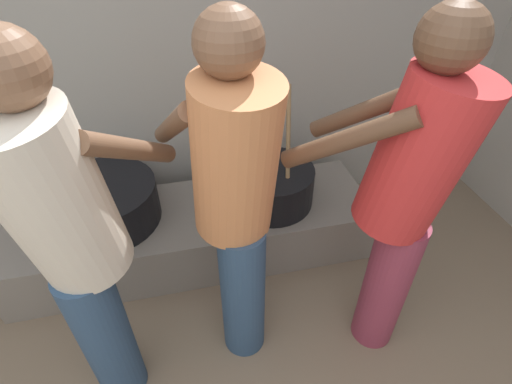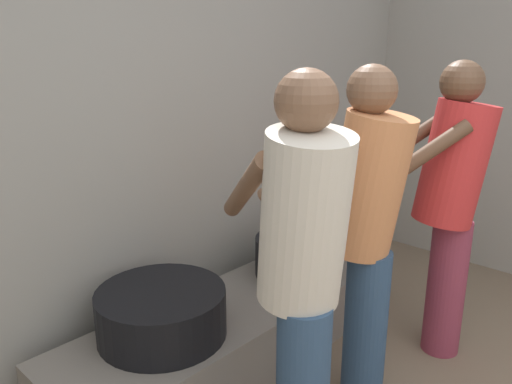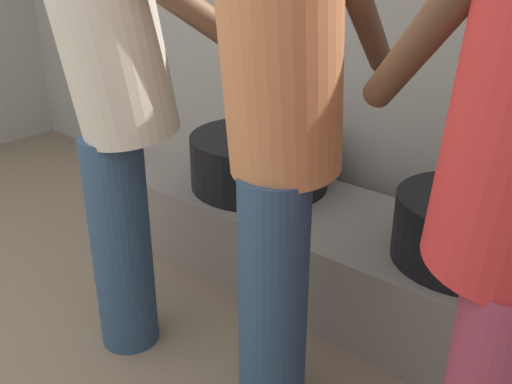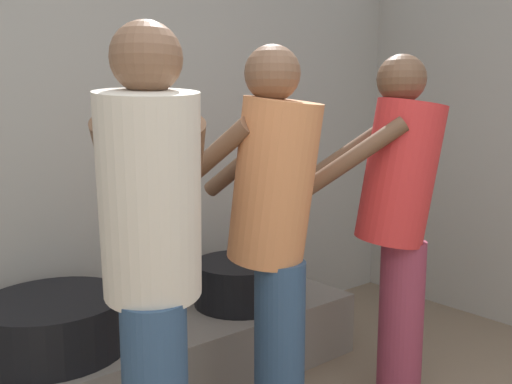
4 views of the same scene
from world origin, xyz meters
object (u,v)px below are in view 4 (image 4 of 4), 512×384
Objects in this scene: cooking_pot_secondary at (55,324)px; cook_in_orange_shirt at (273,225)px; cooking_pot_main at (240,282)px; cook_in_red_shirt at (398,210)px; cook_in_cream_shirt at (152,252)px.

cooking_pot_secondary is 0.38× the size of cook_in_orange_shirt.
cooking_pot_main is 0.92m from cook_in_red_shirt.
cooking_pot_main is 0.83m from cook_in_orange_shirt.
cooking_pot_secondary is (-0.94, 0.05, -0.00)m from cooking_pot_main.
cook_in_cream_shirt reaches higher than cook_in_orange_shirt.
cook_in_cream_shirt reaches higher than cooking_pot_main.
cooking_pot_secondary is 0.89m from cook_in_cream_shirt.
cooking_pot_main reaches higher than cooking_pot_secondary.
cooking_pot_main is 1.13× the size of cooking_pot_secondary.
cook_in_red_shirt reaches higher than cooking_pot_secondary.
cook_in_cream_shirt is 0.57m from cook_in_orange_shirt.
cooking_pot_secondary is 1.02m from cook_in_orange_shirt.
cooking_pot_main is 0.43× the size of cook_in_cream_shirt.
cook_in_orange_shirt is at bearing 9.26° from cook_in_cream_shirt.
cook_in_cream_shirt is 1.00× the size of cook_in_red_shirt.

